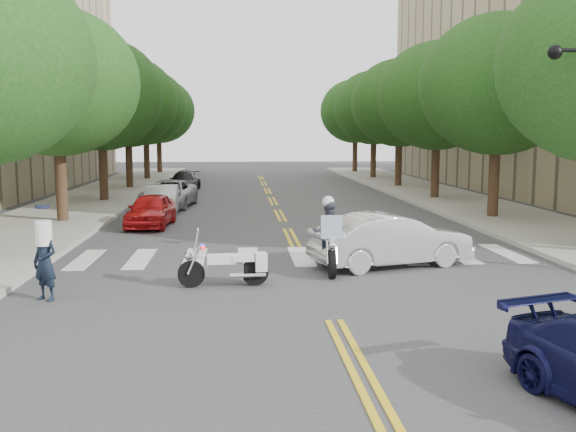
{
  "coord_description": "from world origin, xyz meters",
  "views": [
    {
      "loc": [
        -1.81,
        -11.91,
        3.6
      ],
      "look_at": [
        -0.44,
        5.77,
        1.3
      ],
      "focal_mm": 40.0,
      "sensor_mm": 36.0,
      "label": 1
    }
  ],
  "objects": [
    {
      "name": "ground",
      "position": [
        0.0,
        0.0,
        0.0
      ],
      "size": [
        140.0,
        140.0,
        0.0
      ],
      "primitive_type": "plane",
      "color": "#38383A",
      "rests_on": "ground"
    },
    {
      "name": "sidewalk_left",
      "position": [
        -9.5,
        22.0,
        0.07
      ],
      "size": [
        5.0,
        60.0,
        0.15
      ],
      "primitive_type": "cube",
      "color": "#9E9991",
      "rests_on": "ground"
    },
    {
      "name": "sidewalk_right",
      "position": [
        9.5,
        22.0,
        0.07
      ],
      "size": [
        5.0,
        60.0,
        0.15
      ],
      "primitive_type": "cube",
      "color": "#9E9991",
      "rests_on": "ground"
    },
    {
      "name": "tree_l_1",
      "position": [
        -8.8,
        14.0,
        5.55
      ],
      "size": [
        6.4,
        6.4,
        8.45
      ],
      "color": "#382316",
      "rests_on": "ground"
    },
    {
      "name": "tree_l_2",
      "position": [
        -8.8,
        22.0,
        5.55
      ],
      "size": [
        6.4,
        6.4,
        8.45
      ],
      "color": "#382316",
      "rests_on": "ground"
    },
    {
      "name": "tree_l_3",
      "position": [
        -8.8,
        30.0,
        5.55
      ],
      "size": [
        6.4,
        6.4,
        8.45
      ],
      "color": "#382316",
      "rests_on": "ground"
    },
    {
      "name": "tree_l_4",
      "position": [
        -8.8,
        38.0,
        5.55
      ],
      "size": [
        6.4,
        6.4,
        8.45
      ],
      "color": "#382316",
      "rests_on": "ground"
    },
    {
      "name": "tree_l_5",
      "position": [
        -8.8,
        46.0,
        5.55
      ],
      "size": [
        6.4,
        6.4,
        8.45
      ],
      "color": "#382316",
      "rests_on": "ground"
    },
    {
      "name": "tree_r_1",
      "position": [
        8.8,
        14.0,
        5.55
      ],
      "size": [
        6.4,
        6.4,
        8.45
      ],
      "color": "#382316",
      "rests_on": "ground"
    },
    {
      "name": "tree_r_2",
      "position": [
        8.8,
        22.0,
        5.55
      ],
      "size": [
        6.4,
        6.4,
        8.45
      ],
      "color": "#382316",
      "rests_on": "ground"
    },
    {
      "name": "tree_r_3",
      "position": [
        8.8,
        30.0,
        5.55
      ],
      "size": [
        6.4,
        6.4,
        8.45
      ],
      "color": "#382316",
      "rests_on": "ground"
    },
    {
      "name": "tree_r_4",
      "position": [
        8.8,
        38.0,
        5.55
      ],
      "size": [
        6.4,
        6.4,
        8.45
      ],
      "color": "#382316",
      "rests_on": "ground"
    },
    {
      "name": "tree_r_5",
      "position": [
        8.8,
        46.0,
        5.55
      ],
      "size": [
        6.4,
        6.4,
        8.45
      ],
      "color": "#382316",
      "rests_on": "ground"
    },
    {
      "name": "motorcycle_police",
      "position": [
        0.51,
        4.56,
        0.88
      ],
      "size": [
        0.83,
        2.43,
        1.98
      ],
      "rotation": [
        0.0,
        0.0,
        3.11
      ],
      "color": "black",
      "rests_on": "ground"
    },
    {
      "name": "motorcycle_parked",
      "position": [
        -2.0,
        3.01,
        0.48
      ],
      "size": [
        2.14,
        0.58,
        1.38
      ],
      "rotation": [
        0.0,
        0.0,
        1.65
      ],
      "color": "black",
      "rests_on": "ground"
    },
    {
      "name": "officer_standing",
      "position": [
        -5.98,
        2.0,
        0.84
      ],
      "size": [
        0.73,
        0.66,
        1.67
      ],
      "primitive_type": "imported",
      "rotation": [
        0.0,
        0.0,
        -0.54
      ],
      "color": "black",
      "rests_on": "ground"
    },
    {
      "name": "convertible",
      "position": [
        2.31,
        4.96,
        0.72
      ],
      "size": [
        4.66,
        2.74,
        1.45
      ],
      "primitive_type": "imported",
      "rotation": [
        0.0,
        0.0,
        1.86
      ],
      "color": "silver",
      "rests_on": "ground"
    },
    {
      "name": "parked_car_a",
      "position": [
        -5.2,
        13.0,
        0.64
      ],
      "size": [
        1.79,
        3.89,
        1.29
      ],
      "primitive_type": "imported",
      "rotation": [
        0.0,
        0.0,
        -0.07
      ],
      "color": "red",
      "rests_on": "ground"
    },
    {
      "name": "parked_car_b",
      "position": [
        -5.2,
        16.48,
        0.65
      ],
      "size": [
        1.54,
        4.03,
        1.31
      ],
      "primitive_type": "imported",
      "rotation": [
        0.0,
        0.0,
        0.04
      ],
      "color": "silver",
      "rests_on": "ground"
    },
    {
      "name": "parked_car_c",
      "position": [
        -5.2,
        19.5,
        0.66
      ],
      "size": [
        2.66,
        4.95,
        1.32
      ],
      "primitive_type": "imported",
      "rotation": [
        0.0,
        0.0,
        -0.1
      ],
      "color": "#96989D",
      "rests_on": "ground"
    },
    {
      "name": "parked_car_d",
      "position": [
        -5.2,
        28.5,
        0.59
      ],
      "size": [
        2.02,
        4.22,
        1.19
      ],
      "primitive_type": "imported",
      "rotation": [
        0.0,
        0.0,
        -0.09
      ],
      "color": "black",
      "rests_on": "ground"
    },
    {
      "name": "parked_car_e",
      "position": [
        -5.2,
        31.21,
        0.63
      ],
      "size": [
        1.5,
        3.68,
        1.25
      ],
      "primitive_type": "imported",
      "rotation": [
        0.0,
        0.0,
        0.01
      ],
      "color": "#9A999F",
      "rests_on": "ground"
    }
  ]
}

